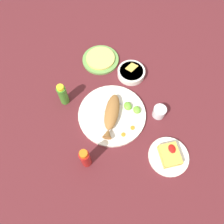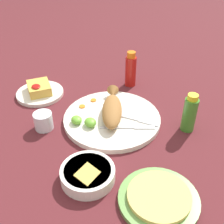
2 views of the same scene
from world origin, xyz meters
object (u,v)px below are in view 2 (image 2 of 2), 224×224
object	(u,v)px
hot_sauce_bottle_red	(131,70)
side_plate_fries	(40,93)
hot_sauce_bottle_green	(190,113)
fork_far	(131,127)
salt_cup	(44,122)
fork_near	(137,120)
fried_fish	(112,109)
tortilla_plate	(159,199)
guacamole_bowl	(88,174)
main_plate	(112,119)

from	to	relation	value
hot_sauce_bottle_red	side_plate_fries	world-z (taller)	hot_sauce_bottle_red
hot_sauce_bottle_green	side_plate_fries	size ratio (longest dim) A/B	0.74
fork_far	side_plate_fries	distance (m)	0.43
hot_sauce_bottle_red	salt_cup	xyz separation A→B (m)	(0.16, -0.40, -0.04)
hot_sauce_bottle_red	salt_cup	world-z (taller)	hot_sauce_bottle_red
fork_near	hot_sauce_bottle_red	size ratio (longest dim) A/B	0.95
fried_fish	hot_sauce_bottle_green	world-z (taller)	hot_sauce_bottle_green
salt_cup	fork_far	bearing A→B (deg)	64.76
side_plate_fries	tortilla_plate	xyz separation A→B (m)	(0.63, 0.20, 0.00)
fork_far	guacamole_bowl	bearing A→B (deg)	-122.52
fork_near	guacamole_bowl	world-z (taller)	guacamole_bowl
fork_near	hot_sauce_bottle_green	xyz separation A→B (m)	(0.09, 0.15, 0.05)
fork_near	fork_far	distance (m)	0.05
main_plate	fork_far	world-z (taller)	fork_far
salt_cup	tortilla_plate	bearing A→B (deg)	28.53
hot_sauce_bottle_green	fork_far	bearing A→B (deg)	-106.04
fork_near	side_plate_fries	bearing A→B (deg)	176.06
fork_near	side_plate_fries	world-z (taller)	fork_near
fork_far	guacamole_bowl	size ratio (longest dim) A/B	1.17
fork_far	salt_cup	size ratio (longest dim) A/B	2.79
fork_far	fork_near	bearing A→B (deg)	64.09
main_plate	salt_cup	size ratio (longest dim) A/B	5.36
main_plate	tortilla_plate	bearing A→B (deg)	-1.68
fried_fish	hot_sauce_bottle_green	distance (m)	0.26
fried_fish	tortilla_plate	bearing A→B (deg)	19.96
guacamole_bowl	tortilla_plate	bearing A→B (deg)	47.41
fork_near	tortilla_plate	size ratio (longest dim) A/B	0.68
fork_near	salt_cup	xyz separation A→B (m)	(-0.09, -0.30, 0.01)
fried_fish	salt_cup	distance (m)	0.24
fried_fish	fork_near	size ratio (longest dim) A/B	1.70
hot_sauce_bottle_red	main_plate	bearing A→B (deg)	-37.99
main_plate	fork_near	distance (m)	0.09
fork_near	tortilla_plate	world-z (taller)	fork_near
fork_near	tortilla_plate	xyz separation A→B (m)	(0.31, -0.08, -0.01)
tortilla_plate	salt_cup	bearing A→B (deg)	-151.47
guacamole_bowl	main_plate	bearing A→B (deg)	144.96
fork_near	fried_fish	bearing A→B (deg)	-178.30
fried_fish	tortilla_plate	distance (m)	0.38
main_plate	guacamole_bowl	distance (m)	0.28
fried_fish	fork_near	bearing A→B (deg)	69.93
fork_far	tortilla_plate	xyz separation A→B (m)	(0.28, -0.05, -0.01)
fried_fish	fork_far	xyz separation A→B (m)	(0.09, 0.03, -0.02)
fried_fish	fork_near	xyz separation A→B (m)	(0.06, 0.07, -0.02)
guacamole_bowl	tortilla_plate	distance (m)	0.20
salt_cup	hot_sauce_bottle_red	bearing A→B (deg)	112.55
main_plate	fork_far	xyz separation A→B (m)	(0.08, 0.04, 0.01)
side_plate_fries	fried_fish	bearing A→B (deg)	40.37
fork_near	hot_sauce_bottle_red	bearing A→B (deg)	114.67
hot_sauce_bottle_green	tortilla_plate	xyz separation A→B (m)	(0.23, -0.23, -0.06)
hot_sauce_bottle_red	side_plate_fries	distance (m)	0.38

